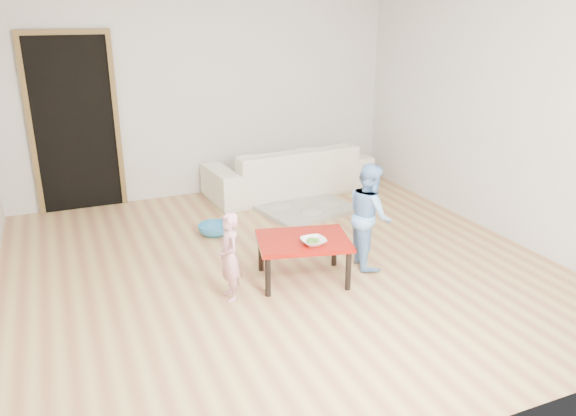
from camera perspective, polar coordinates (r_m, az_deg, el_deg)
floor at (r=5.42m, az=-0.83°, el=-5.82°), size 5.00×5.00×0.01m
back_wall at (r=7.34m, az=-8.41°, el=11.39°), size 5.00×0.02×2.60m
right_wall at (r=6.36m, az=20.74°, el=9.07°), size 0.02×5.00×2.60m
doorway at (r=7.14m, az=-20.86°, el=7.84°), size 1.02×0.08×2.11m
sofa at (r=7.43m, az=0.08°, el=3.94°), size 2.23×1.01×0.63m
cushion at (r=7.03m, az=-2.72°, el=4.34°), size 0.49×0.44×0.12m
red_table at (r=5.06m, az=1.54°, el=-5.24°), size 0.92×0.78×0.40m
bowl at (r=4.86m, az=2.61°, el=-3.42°), size 0.21×0.21×0.05m
broccoli at (r=4.86m, az=2.61°, el=-3.40°), size 0.12×0.12×0.06m
child_pink at (r=4.70m, az=-5.96°, el=-4.97°), size 0.19×0.28×0.77m
child_blue at (r=5.31m, az=8.28°, el=-0.73°), size 0.47×0.55×1.00m
basin at (r=6.16m, az=-7.45°, el=-2.18°), size 0.36×0.36×0.11m
blanket at (r=6.86m, az=1.73°, el=0.02°), size 1.22×1.07×0.05m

